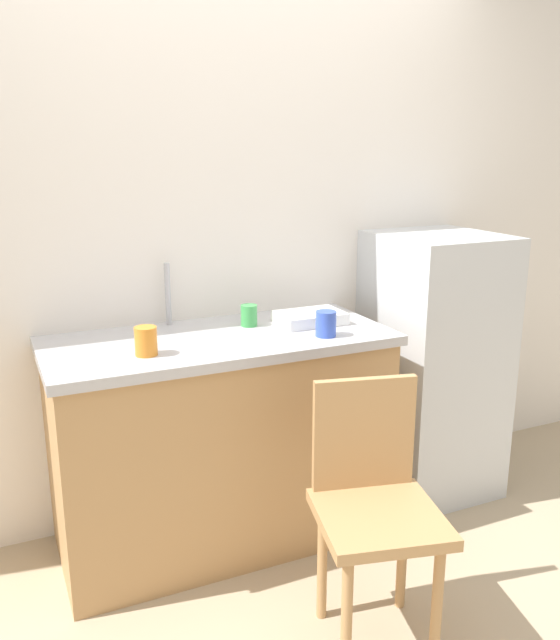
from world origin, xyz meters
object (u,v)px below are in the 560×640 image
Objects in this scene: cup_blue at (326,324)px; chair at (374,501)px; refrigerator at (432,364)px; dish_tray at (310,318)px; cup_orange at (146,341)px; cup_green at (249,315)px.

chair is at bearing -101.74° from cup_blue.
refrigerator is 1.41× the size of chair.
cup_orange is at bearing -168.71° from dish_tray.
refrigerator is 12.22× the size of cup_blue.
dish_tray reaches higher than chair.
refrigerator is at bearing 56.88° from chair.
cup_orange is 1.04× the size of cup_blue.
chair is at bearing -83.07° from cup_green.
cup_orange is (-1.41, -0.15, 0.33)m from refrigerator.
cup_green is (-0.92, 0.07, 0.32)m from refrigerator.
chair is 8.65× the size of cup_blue.
chair is 0.90m from dish_tray.
refrigerator is at bearing 5.88° from cup_orange.
dish_tray is 2.63× the size of cup_orange.
chair is 9.80× the size of cup_green.
dish_tray is (0.15, 0.78, 0.43)m from chair.
dish_tray is 3.08× the size of cup_green.
cup_orange is at bearing 146.87° from chair.
cup_blue is at bearing 91.63° from chair.
cup_orange reaches higher than chair.
refrigerator reaches higher than chair.
refrigerator reaches higher than cup_green.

